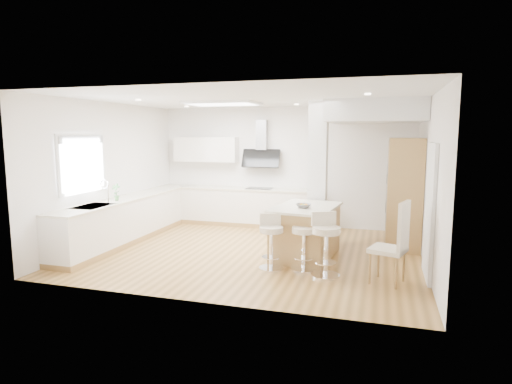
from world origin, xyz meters
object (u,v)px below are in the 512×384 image
(bar_stool_b, at_px, (305,239))
(dining_chair, at_px, (396,240))
(peninsula, at_px, (306,231))
(bar_stool_c, at_px, (326,241))
(bar_stool_a, at_px, (271,239))

(bar_stool_b, xyz_separation_m, dining_chair, (1.38, -0.30, 0.15))
(peninsula, relative_size, bar_stool_c, 1.63)
(bar_stool_a, xyz_separation_m, bar_stool_c, (0.89, -0.11, 0.05))
(bar_stool_a, relative_size, dining_chair, 0.72)
(bar_stool_b, bearing_deg, bar_stool_c, -9.43)
(bar_stool_a, relative_size, bar_stool_b, 1.00)
(peninsula, relative_size, bar_stool_a, 1.80)
(peninsula, distance_m, bar_stool_c, 1.07)
(bar_stool_c, bearing_deg, peninsula, 94.03)
(bar_stool_a, height_order, bar_stool_c, bar_stool_c)
(peninsula, height_order, bar_stool_c, bar_stool_c)
(peninsula, relative_size, bar_stool_b, 1.80)
(bar_stool_b, height_order, bar_stool_c, bar_stool_c)
(bar_stool_b, relative_size, bar_stool_c, 0.91)
(bar_stool_a, height_order, bar_stool_b, bar_stool_b)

